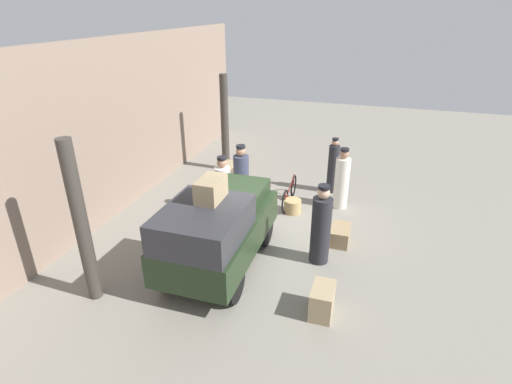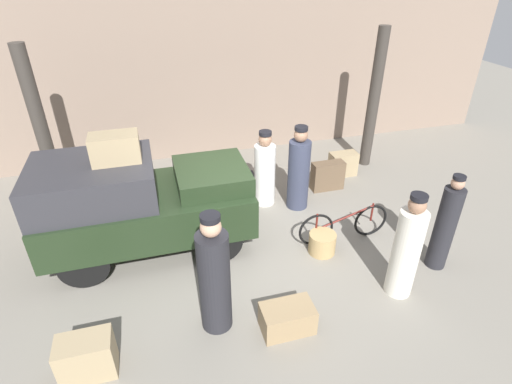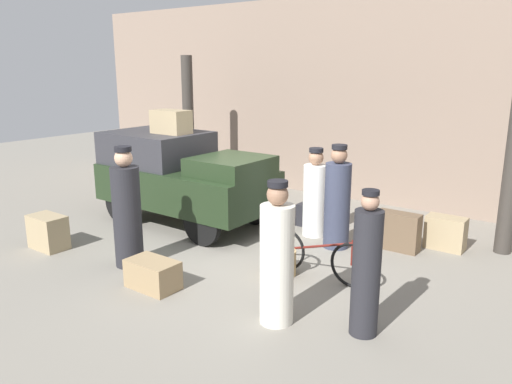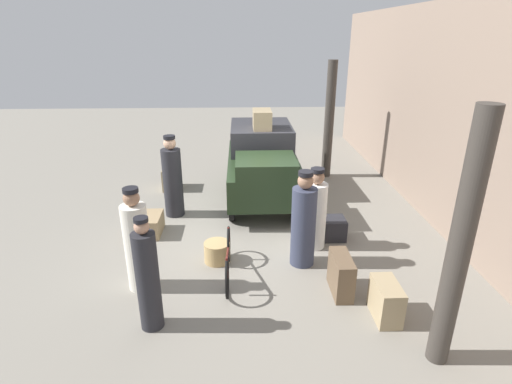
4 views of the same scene
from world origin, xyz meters
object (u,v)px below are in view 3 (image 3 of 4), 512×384
at_px(truck, 181,174).
at_px(porter_lifting_near_truck, 315,197).
at_px(porter_carrying_trunk, 337,202).
at_px(trunk_umber_medium, 398,231).
at_px(trunk_large_brown, 48,232).
at_px(trunk_on_truck_roof, 171,122).
at_px(bicycle, 317,256).
at_px(suitcase_tan_flat, 446,233).
at_px(porter_with_bicycle, 366,269).
at_px(trunk_wicker_pale, 312,215).
at_px(porter_standing_middle, 277,260).
at_px(conductor_in_dark_uniform, 127,212).
at_px(suitcase_black_upright, 153,274).
at_px(wicker_basket, 280,262).

distance_m(truck, porter_lifting_near_truck, 2.61).
distance_m(porter_carrying_trunk, trunk_umber_medium, 1.12).
height_order(trunk_large_brown, trunk_on_truck_roof, trunk_on_truck_roof).
bearing_deg(trunk_umber_medium, bicycle, -105.78).
bearing_deg(suitcase_tan_flat, truck, -161.44).
bearing_deg(porter_with_bicycle, trunk_wicker_pale, 128.50).
bearing_deg(porter_standing_middle, conductor_in_dark_uniform, 177.37).
xyz_separation_m(suitcase_black_upright, trunk_on_truck_roof, (-2.00, 2.40, 1.75)).
relative_size(trunk_umber_medium, suitcase_black_upright, 0.98).
bearing_deg(porter_carrying_trunk, suitcase_black_upright, -113.28).
height_order(porter_lifting_near_truck, porter_with_bicycle, porter_with_bicycle).
height_order(porter_standing_middle, trunk_wicker_pale, porter_standing_middle).
xyz_separation_m(porter_lifting_near_truck, suitcase_black_upright, (-0.66, -3.26, -0.52)).
bearing_deg(bicycle, wicker_basket, -157.01).
distance_m(porter_with_bicycle, trunk_umber_medium, 2.95).
xyz_separation_m(bicycle, porter_with_bicycle, (1.19, -1.04, 0.45)).
height_order(trunk_large_brown, suitcase_tan_flat, trunk_large_brown).
bearing_deg(trunk_wicker_pale, trunk_on_truck_roof, -150.54).
height_order(porter_carrying_trunk, trunk_umber_medium, porter_carrying_trunk).
height_order(porter_carrying_trunk, trunk_on_truck_roof, trunk_on_truck_roof).
height_order(porter_lifting_near_truck, porter_standing_middle, porter_standing_middle).
height_order(truck, porter_lifting_near_truck, truck).
distance_m(porter_lifting_near_truck, porter_standing_middle, 3.27).
relative_size(trunk_wicker_pale, trunk_on_truck_roof, 0.65).
bearing_deg(porter_with_bicycle, suitcase_black_upright, -168.21).
height_order(porter_lifting_near_truck, conductor_in_dark_uniform, conductor_in_dark_uniform).
height_order(conductor_in_dark_uniform, trunk_umber_medium, conductor_in_dark_uniform).
bearing_deg(trunk_on_truck_roof, porter_standing_middle, -29.10).
xyz_separation_m(trunk_large_brown, suitcase_tan_flat, (5.36, 3.90, -0.01)).
distance_m(truck, porter_standing_middle, 4.27).
relative_size(wicker_basket, suitcase_tan_flat, 0.74).
height_order(truck, bicycle, truck).
xyz_separation_m(wicker_basket, trunk_wicker_pale, (-0.80, 2.31, 0.03)).
xyz_separation_m(porter_lifting_near_truck, porter_with_bicycle, (2.18, -2.67, 0.07)).
xyz_separation_m(porter_with_bicycle, suitcase_black_upright, (-2.84, -0.59, -0.59)).
height_order(porter_with_bicycle, suitcase_black_upright, porter_with_bicycle).
bearing_deg(suitcase_tan_flat, trunk_wicker_pale, -175.16).
bearing_deg(trunk_umber_medium, trunk_on_truck_roof, -166.09).
xyz_separation_m(porter_lifting_near_truck, trunk_wicker_pale, (-0.31, 0.46, -0.50)).
relative_size(wicker_basket, trunk_wicker_pale, 0.98).
xyz_separation_m(truck, bicycle, (3.44, -0.76, -0.63)).
distance_m(porter_with_bicycle, trunk_on_truck_roof, 5.30).
bearing_deg(porter_standing_middle, trunk_on_truck_roof, 150.90).
xyz_separation_m(conductor_in_dark_uniform, trunk_large_brown, (-1.66, -0.33, -0.55)).
bearing_deg(porter_lifting_near_truck, trunk_wicker_pale, 124.06).
distance_m(bicycle, trunk_wicker_pale, 2.47).
bearing_deg(bicycle, porter_standing_middle, -80.29).
bearing_deg(truck, porter_with_bicycle, -21.29).
bearing_deg(trunk_large_brown, suitcase_black_upright, -0.63).
bearing_deg(suitcase_black_upright, porter_lifting_near_truck, 78.52).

